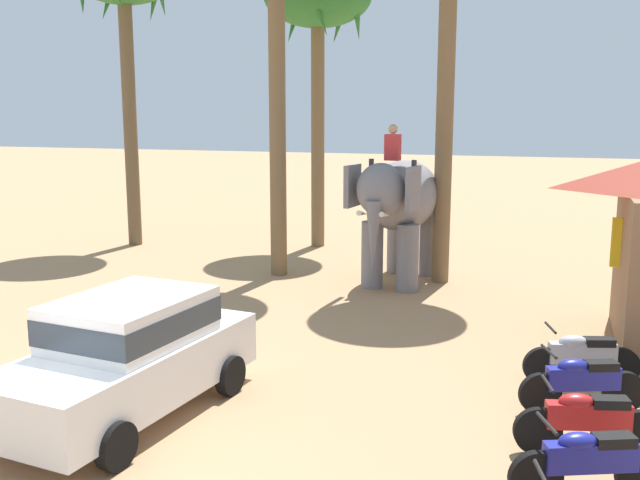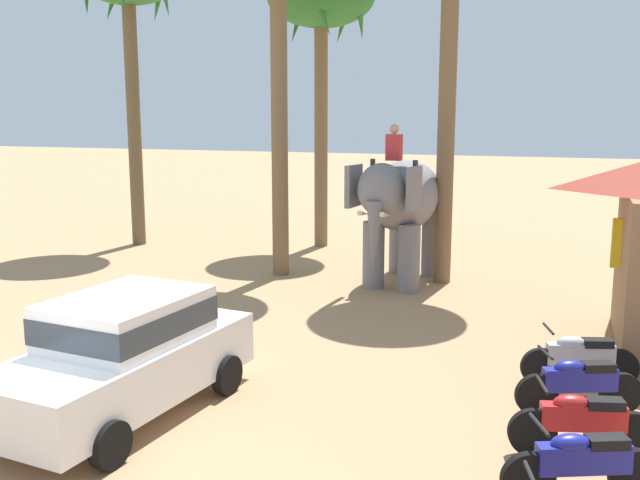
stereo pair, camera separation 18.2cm
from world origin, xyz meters
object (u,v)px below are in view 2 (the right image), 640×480
at_px(motorcycle_fourth_in_row, 582,421).
at_px(motorcycle_far_in_row, 579,383).
at_px(motorcycle_end_of_row, 580,357).
at_px(palm_tree_behind_elephant, 321,5).
at_px(car_sedan_foreground, 125,351).
at_px(elephant_with_mahout, 401,203).
at_px(motorcycle_mid_row, 583,463).

xyz_separation_m(motorcycle_fourth_in_row, motorcycle_far_in_row, (-0.02, 1.32, 0.00)).
height_order(motorcycle_end_of_row, palm_tree_behind_elephant, palm_tree_behind_elephant).
xyz_separation_m(motorcycle_far_in_row, palm_tree_behind_elephant, (-7.49, 10.89, 6.77)).
bearing_deg(palm_tree_behind_elephant, car_sedan_foreground, -83.32).
bearing_deg(motorcycle_fourth_in_row, elephant_with_mahout, 116.69).
distance_m(motorcycle_mid_row, motorcycle_end_of_row, 3.56).
bearing_deg(motorcycle_end_of_row, motorcycle_mid_row, -90.22).
height_order(car_sedan_foreground, elephant_with_mahout, elephant_with_mahout).
xyz_separation_m(motorcycle_mid_row, palm_tree_behind_elephant, (-7.50, 13.33, 6.77)).
distance_m(motorcycle_fourth_in_row, palm_tree_behind_elephant, 15.85).
distance_m(car_sedan_foreground, motorcycle_far_in_row, 6.33).
height_order(motorcycle_mid_row, motorcycle_fourth_in_row, same).
distance_m(car_sedan_foreground, motorcycle_fourth_in_row, 6.06).
height_order(motorcycle_fourth_in_row, motorcycle_far_in_row, same).
distance_m(car_sedan_foreground, motorcycle_mid_row, 6.02).
relative_size(car_sedan_foreground, motorcycle_end_of_row, 2.44).
bearing_deg(elephant_with_mahout, motorcycle_mid_row, -66.25).
relative_size(motorcycle_fourth_in_row, motorcycle_end_of_row, 1.01).
xyz_separation_m(car_sedan_foreground, motorcycle_end_of_row, (6.00, 3.15, -0.46)).
relative_size(motorcycle_mid_row, motorcycle_far_in_row, 0.99).
bearing_deg(elephant_with_mahout, motorcycle_end_of_row, -54.29).
relative_size(motorcycle_mid_row, motorcycle_fourth_in_row, 0.96).
distance_m(motorcycle_fourth_in_row, motorcycle_far_in_row, 1.32).
bearing_deg(palm_tree_behind_elephant, elephant_with_mahout, -50.01).
distance_m(elephant_with_mahout, motorcycle_mid_row, 10.21).
height_order(elephant_with_mahout, motorcycle_far_in_row, elephant_with_mahout).
relative_size(car_sedan_foreground, elephant_with_mahout, 1.08).
distance_m(motorcycle_far_in_row, motorcycle_end_of_row, 1.12).
bearing_deg(motorcycle_far_in_row, motorcycle_end_of_row, 88.87).
relative_size(elephant_with_mahout, motorcycle_fourth_in_row, 2.24).
xyz_separation_m(elephant_with_mahout, motorcycle_mid_row, (4.07, -9.24, -1.53)).
bearing_deg(motorcycle_mid_row, palm_tree_behind_elephant, 119.35).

